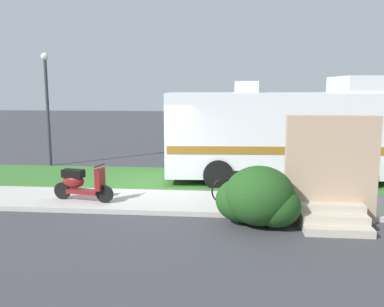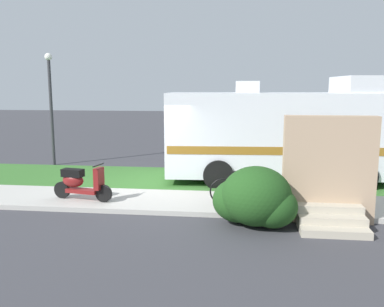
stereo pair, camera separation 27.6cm
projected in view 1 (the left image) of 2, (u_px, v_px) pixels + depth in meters
ground_plane at (146, 192)px, 11.89m from camera, size 80.00×80.00×0.00m
sidewalk at (137, 201)px, 10.70m from camera, size 24.00×2.00×0.12m
grass_strip at (156, 179)px, 13.36m from camera, size 24.00×3.40×0.08m
motorhome_rv at (283, 133)px, 12.94m from camera, size 7.21×2.87×3.34m
scooter at (81, 183)px, 10.46m from camera, size 1.66×0.60×0.97m
bicycle at (245, 189)px, 10.16m from camera, size 1.66×0.52×0.88m
pickup_truck_near at (292, 137)px, 16.91m from camera, size 5.05×2.17×1.78m
porch_steps at (331, 180)px, 9.05m from camera, size 2.00×1.26×2.40m
bush_by_porch at (258, 199)px, 8.87m from camera, size 1.84×1.38×1.30m
bottle_green at (362, 198)px, 10.35m from camera, size 0.07×0.07×0.25m
bottle_spare at (365, 200)px, 10.16m from camera, size 0.08×0.08×0.29m
street_lamp_post at (47, 98)px, 15.44m from camera, size 0.28×0.28×4.28m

